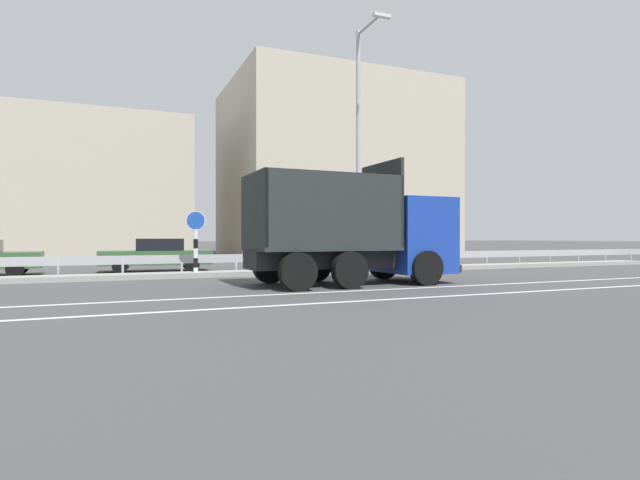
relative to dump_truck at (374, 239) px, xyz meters
The scene contains 12 objects.
ground_plane 2.55m from the dump_truck, 119.74° to the left, with size 320.00×320.00×0.00m, color #424244.
lane_strip_0 2.43m from the dump_truck, 115.56° to the right, with size 70.48×0.16×0.01m, color silver.
lane_strip_1 4.08m from the dump_truck, 103.02° to the right, with size 70.48×0.16×0.01m, color silver.
median_island 4.88m from the dump_truck, 103.09° to the left, with size 38.76×1.10×0.18m, color gray.
median_guardrail 5.62m from the dump_truck, 101.07° to the left, with size 70.48×0.09×0.78m.
dump_truck is the anchor object (origin of this frame).
median_road_sign 6.64m from the dump_truck, 136.26° to the left, with size 0.69×0.16×2.39m.
street_lamp_1 6.36m from the dump_truck, 68.06° to the left, with size 0.70×2.24×9.97m.
parked_car_4 10.02m from the dump_truck, 125.70° to the left, with size 4.55×2.06×1.38m.
parked_car_5 7.94m from the dump_truck, 86.15° to the left, with size 4.58×2.04×1.60m.
background_building_0 28.32m from the dump_truck, 120.25° to the left, with size 23.13×9.93×9.44m, color #B7AD99.
background_building_1 26.11m from the dump_truck, 69.05° to the left, with size 16.43×13.44×13.65m, color #B7AD99.
Camera 1 is at (-6.53, -15.61, 1.44)m, focal length 28.00 mm.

